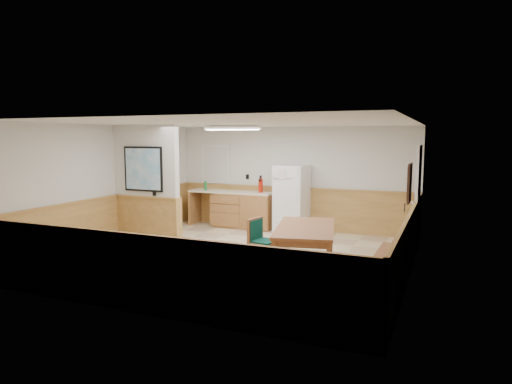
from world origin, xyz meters
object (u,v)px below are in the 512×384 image
at_px(dining_table, 305,232).
at_px(soap_bottle, 205,186).
at_px(refrigerator, 292,199).
at_px(dining_chair, 260,239).
at_px(dining_bench, 386,259).
at_px(fire_extinguisher, 261,185).

xyz_separation_m(dining_table, soap_bottle, (-3.57, 2.97, 0.35)).
bearing_deg(refrigerator, dining_chair, -77.92).
bearing_deg(dining_chair, dining_bench, 11.29).
relative_size(dining_table, soap_bottle, 9.01).
bearing_deg(soap_bottle, dining_chair, -47.67).
xyz_separation_m(dining_chair, soap_bottle, (-2.77, 3.05, 0.52)).
distance_m(refrigerator, dining_table, 3.19).
relative_size(dining_chair, soap_bottle, 3.74).
height_order(dining_table, dining_bench, dining_table).
bearing_deg(dining_table, soap_bottle, 127.59).
bearing_deg(dining_chair, soap_bottle, 142.49).
bearing_deg(fire_extinguisher, dining_table, -56.80).
relative_size(refrigerator, soap_bottle, 7.01).
bearing_deg(dining_table, refrigerator, 99.93).
height_order(dining_bench, soap_bottle, soap_bottle).
bearing_deg(refrigerator, dining_table, -63.44).
distance_m(dining_bench, fire_extinguisher, 4.62).
bearing_deg(dining_table, dining_chair, 173.08).
xyz_separation_m(refrigerator, fire_extinguisher, (-0.83, 0.06, 0.29)).
bearing_deg(refrigerator, soap_bottle, -176.55).
xyz_separation_m(dining_table, dining_bench, (1.34, -0.04, -0.32)).
bearing_deg(dining_bench, refrigerator, 131.61).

